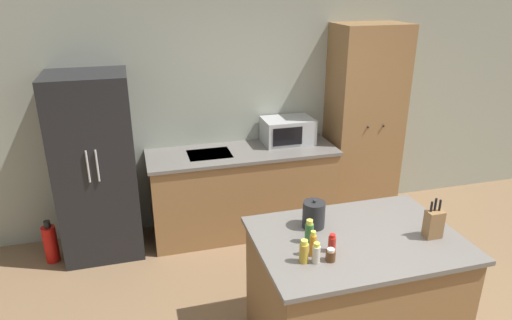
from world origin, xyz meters
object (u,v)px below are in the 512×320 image
object	(u,v)px
spice_bottle_tall_dark	(304,252)
spice_bottle_pale_salt	(309,232)
spice_bottle_green_herb	(316,253)
fire_extinguisher	(51,243)
refrigerator	(96,167)
pantry_cabinet	(364,124)
spice_bottle_amber_oil	(332,243)
spice_bottle_orange_cap	(313,244)
microwave	(288,131)
knife_block	(434,224)
kettle	(314,214)
spice_bottle_short_red	(331,255)

from	to	relation	value
spice_bottle_tall_dark	spice_bottle_pale_salt	size ratio (longest dim) A/B	0.93
spice_bottle_tall_dark	spice_bottle_green_herb	xyz separation A→B (m)	(0.07, -0.02, -0.01)
spice_bottle_green_herb	fire_extinguisher	size ratio (longest dim) A/B	0.32
refrigerator	pantry_cabinet	world-z (taller)	pantry_cabinet
pantry_cabinet	spice_bottle_amber_oil	distance (m)	2.45
spice_bottle_orange_cap	fire_extinguisher	bearing A→B (deg)	135.49
pantry_cabinet	microwave	distance (m)	0.89
spice_bottle_tall_dark	spice_bottle_green_herb	world-z (taller)	spice_bottle_tall_dark
knife_block	kettle	xyz separation A→B (m)	(-0.74, 0.36, -0.01)
spice_bottle_green_herb	spice_bottle_pale_salt	xyz separation A→B (m)	(0.05, 0.24, 0.01)
spice_bottle_amber_oil	knife_block	bearing A→B (deg)	-1.56
fire_extinguisher	spice_bottle_pale_salt	bearing A→B (deg)	-41.51
knife_block	spice_bottle_pale_salt	xyz separation A→B (m)	(-0.85, 0.17, -0.02)
spice_bottle_amber_oil	kettle	bearing A→B (deg)	88.54
fire_extinguisher	refrigerator	bearing A→B (deg)	10.04
spice_bottle_orange_cap	spice_bottle_amber_oil	bearing A→B (deg)	3.96
microwave	kettle	size ratio (longest dim) A/B	2.47
spice_bottle_pale_salt	pantry_cabinet	bearing A→B (deg)	53.37
microwave	fire_extinguisher	bearing A→B (deg)	-175.24
refrigerator	spice_bottle_short_red	xyz separation A→B (m)	(1.51, -2.08, 0.05)
spice_bottle_amber_oil	microwave	bearing A→B (deg)	78.52
pantry_cabinet	spice_bottle_pale_salt	distance (m)	2.38
pantry_cabinet	fire_extinguisher	bearing A→B (deg)	-177.22
refrigerator	pantry_cabinet	bearing A→B (deg)	1.48
spice_bottle_tall_dark	kettle	distance (m)	0.47
spice_bottle_short_red	spice_bottle_pale_salt	xyz separation A→B (m)	(-0.05, 0.24, 0.04)
spice_bottle_green_herb	spice_bottle_orange_cap	distance (m)	0.08
spice_bottle_orange_cap	kettle	distance (m)	0.38
pantry_cabinet	microwave	bearing A→B (deg)	177.19
spice_bottle_tall_dark	knife_block	bearing A→B (deg)	2.64
spice_bottle_short_red	spice_bottle_pale_salt	bearing A→B (deg)	101.54
spice_bottle_pale_salt	fire_extinguisher	xyz separation A→B (m)	(-1.97, 1.75, -0.81)
spice_bottle_tall_dark	spice_bottle_green_herb	distance (m)	0.08
microwave	spice_bottle_green_herb	size ratio (longest dim) A/B	3.77
microwave	spice_bottle_amber_oil	xyz separation A→B (m)	(-0.43, -2.10, -0.09)
spice_bottle_green_herb	pantry_cabinet	bearing A→B (deg)	55.64
pantry_cabinet	spice_bottle_green_herb	distance (m)	2.60
pantry_cabinet	spice_bottle_tall_dark	bearing A→B (deg)	-125.98
pantry_cabinet	spice_bottle_orange_cap	bearing A→B (deg)	-125.20
spice_bottle_tall_dark	fire_extinguisher	size ratio (longest dim) A/B	0.36
spice_bottle_tall_dark	fire_extinguisher	xyz separation A→B (m)	(-1.85, 1.96, -0.80)
microwave	spice_bottle_tall_dark	xyz separation A→B (m)	(-0.65, -2.17, -0.07)
kettle	refrigerator	bearing A→B (deg)	133.76
microwave	spice_bottle_orange_cap	bearing A→B (deg)	-105.03
spice_bottle_pale_salt	fire_extinguisher	world-z (taller)	spice_bottle_pale_salt
microwave	spice_bottle_green_herb	bearing A→B (deg)	-104.74
spice_bottle_short_red	microwave	bearing A→B (deg)	77.70
spice_bottle_pale_salt	kettle	world-z (taller)	kettle
spice_bottle_green_herb	spice_bottle_pale_salt	size ratio (longest dim) A/B	0.83
microwave	knife_block	world-z (taller)	knife_block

